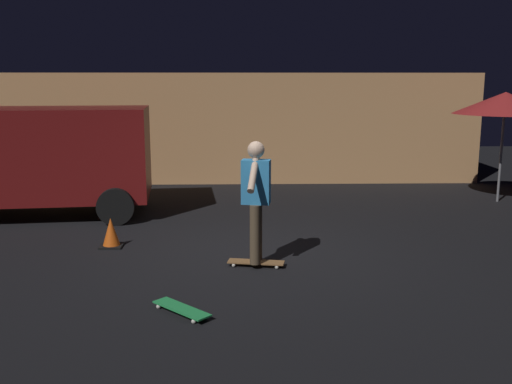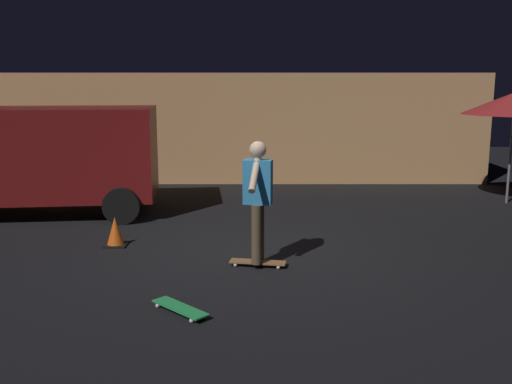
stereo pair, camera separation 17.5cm
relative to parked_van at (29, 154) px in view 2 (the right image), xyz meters
name	(u,v)px [view 2 (the right image)]	position (x,y,z in m)	size (l,w,h in m)	color
ground_plane	(255,255)	(4.27, -2.70, -1.16)	(28.00, 28.00, 0.00)	black
low_building	(245,124)	(4.01, 4.95, 0.20)	(11.98, 3.47, 2.71)	tan
parked_van	(29,154)	(0.00, 0.00, 0.00)	(4.78, 2.63, 2.03)	maroon
patio_umbrella	(512,103)	(9.54, 0.99, 0.91)	(2.10, 2.10, 2.30)	slate
skateboard_ridden	(256,262)	(4.29, -3.23, -1.11)	(0.80, 0.33, 0.07)	olive
skateboard_spare	(178,308)	(3.43, -4.87, -1.11)	(0.70, 0.69, 0.07)	green
skater	(256,193)	(4.29, -3.23, -0.12)	(0.41, 0.98, 1.67)	brown
traffic_cone	(113,233)	(2.08, -2.22, -0.95)	(0.34, 0.34, 0.46)	black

